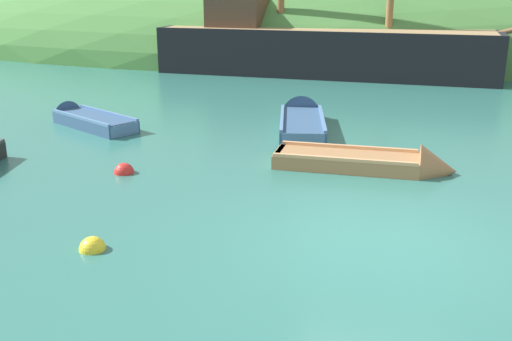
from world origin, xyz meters
TOP-DOWN VIEW (x-y plane):
  - ground_plane at (0.00, 0.00)m, footprint 120.00×120.00m
  - shore_hill at (-8.89, 28.05)m, footprint 53.11×26.87m
  - sailing_ship at (-3.80, 16.26)m, footprint 16.00×4.21m
  - rowboat_portside at (-0.36, 3.51)m, footprint 3.67×1.18m
  - rowboat_near_dock at (-8.18, 5.28)m, footprint 3.36×2.27m
  - rowboat_center at (-2.64, 6.85)m, footprint 1.90×3.87m
  - buoy_yellow at (-3.87, -1.43)m, footprint 0.38×0.38m
  - buoy_orange at (-3.00, 9.48)m, footprint 0.38×0.38m
  - buoy_red at (-5.16, 1.86)m, footprint 0.40×0.40m

SIDE VIEW (x-z plane):
  - ground_plane at x=0.00m, z-range 0.00..0.00m
  - shore_hill at x=-8.89m, z-range -5.32..5.32m
  - buoy_yellow at x=-3.87m, z-range -0.19..0.19m
  - buoy_orange at x=-3.00m, z-range -0.19..0.19m
  - buoy_red at x=-5.16m, z-range -0.20..0.20m
  - rowboat_portside at x=-0.36m, z-range -0.41..0.58m
  - rowboat_near_dock at x=-8.18m, z-range -0.33..0.53m
  - rowboat_center at x=-2.64m, z-range -0.42..0.62m
  - sailing_ship at x=-3.80m, z-range -5.40..6.79m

